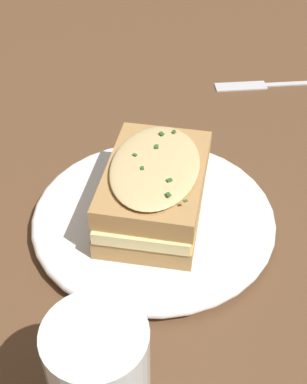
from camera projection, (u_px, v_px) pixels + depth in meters
ground_plane at (175, 215)px, 0.56m from camera, size 2.40×2.40×0.00m
dinner_plate at (154, 218)px, 0.55m from camera, size 0.25×0.25×0.02m
sandwich at (154, 189)px, 0.52m from camera, size 0.16×0.13×0.07m
water_glass at (100, 378)px, 0.37m from camera, size 0.07×0.07×0.11m
fork at (265, 84)px, 0.76m from camera, size 0.02×0.19×0.00m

